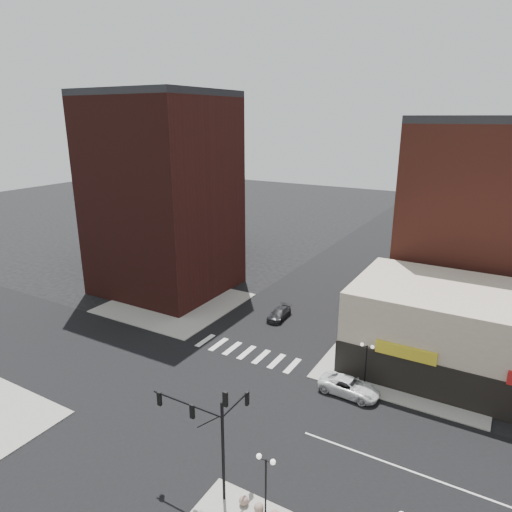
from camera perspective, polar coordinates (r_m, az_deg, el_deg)
The scene contains 14 objects.
ground at distance 40.96m, azimuth -7.28°, elevation -16.76°, with size 240.00×240.00×0.00m, color black.
road_ew at distance 40.95m, azimuth -7.28°, elevation -16.75°, with size 200.00×14.00×0.02m, color black.
road_ns at distance 40.95m, azimuth -7.28°, elevation -16.74°, with size 14.00×200.00×0.02m, color black.
sidewalk_nw at distance 59.02m, azimuth -10.08°, elevation -5.77°, with size 15.00×15.00×0.12m, color gray.
sidewalk_ne at distance 47.50m, azimuth 18.65°, elevation -12.39°, with size 15.00×15.00×0.12m, color gray.
building_nw at distance 61.33m, azimuth -11.54°, elevation 7.15°, with size 16.00×15.00×25.00m, color #3C1713.
building_nw_low at distance 82.41m, azimuth -11.01°, elevation 5.06°, with size 20.00×18.00×12.00m, color #3C1713.
building_ne_midrise at distance 57.47m, azimuth 27.22°, elevation 3.41°, with size 18.00×15.00×22.00m, color maroon.
building_ne_row at distance 46.01m, azimuth 27.20°, elevation -9.91°, with size 24.20×12.20×8.00m.
traffic_signal at distance 29.42m, azimuth -5.43°, elevation -20.12°, with size 5.59×3.09×7.77m.
street_lamp_se_a at distance 28.82m, azimuth 1.23°, elevation -25.29°, with size 1.22×0.32×4.16m.
street_lamp_ne at distance 40.82m, azimuth 13.65°, elevation -11.86°, with size 1.22×0.32×4.16m.
white_suv at distance 41.08m, azimuth 11.59°, elevation -15.69°, with size 2.39×5.17×1.44m, color white.
dark_sedan_north at distance 53.73m, azimuth 2.91°, elevation -7.23°, with size 1.72×4.22×1.23m, color black.
Camera 1 is at (21.16, -26.72, 22.71)m, focal length 32.00 mm.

